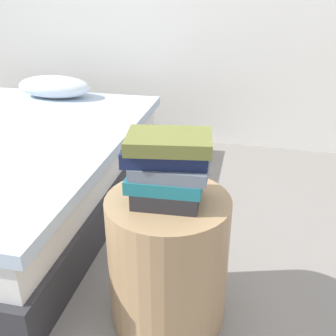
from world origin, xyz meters
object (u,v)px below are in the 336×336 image
object	(u,v)px
side_table	(168,260)
book_charcoal	(167,194)
book_teal	(166,180)
book_navy	(165,155)
book_olive	(169,141)
book_slate	(171,168)
bed	(0,168)

from	to	relation	value
side_table	book_charcoal	world-z (taller)	book_charcoal
book_teal	book_navy	bearing A→B (deg)	135.98
side_table	book_teal	bearing A→B (deg)	-126.95
book_charcoal	book_olive	distance (m)	0.20
book_charcoal	book_slate	xyz separation A→B (m)	(0.01, 0.01, 0.10)
book_teal	book_navy	size ratio (longest dim) A/B	0.90
book_slate	book_olive	size ratio (longest dim) A/B	0.92
side_table	bed	bearing A→B (deg)	152.33
bed	book_navy	distance (m)	1.44
book_slate	side_table	bearing A→B (deg)	170.64
bed	book_slate	xyz separation A→B (m)	(1.22, -0.63, 0.44)
bed	book_charcoal	world-z (taller)	bed
book_charcoal	bed	bearing A→B (deg)	147.28
book_teal	bed	bearing A→B (deg)	147.51
book_navy	book_olive	xyz separation A→B (m)	(0.01, -0.00, 0.05)
book_charcoal	book_slate	world-z (taller)	book_slate
book_charcoal	book_teal	world-z (taller)	book_teal
book_teal	book_slate	bearing A→B (deg)	18.05
book_slate	book_olive	bearing A→B (deg)	-140.70
bed	book_olive	world-z (taller)	book_olive
side_table	book_slate	bearing A→B (deg)	-5.62
book_olive	book_slate	bearing A→B (deg)	32.84
book_slate	book_navy	distance (m)	0.05
book_navy	book_charcoal	bearing A→B (deg)	-44.30
book_charcoal	book_teal	distance (m)	0.05
book_slate	book_navy	bearing A→B (deg)	-173.54
book_charcoal	book_olive	xyz separation A→B (m)	(0.01, 0.00, 0.20)
side_table	book_olive	bearing A→B (deg)	-49.08
bed	book_navy	size ratio (longest dim) A/B	7.09
bed	book_navy	world-z (taller)	book_navy
side_table	book_navy	bearing A→B (deg)	-154.29
bed	book_teal	bearing A→B (deg)	-30.29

